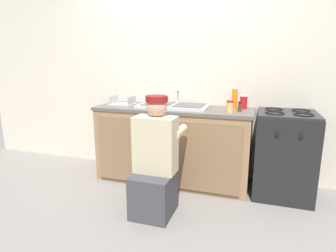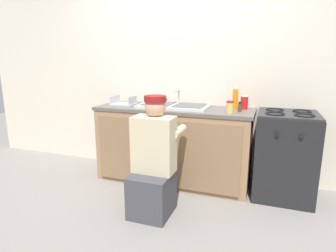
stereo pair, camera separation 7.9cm
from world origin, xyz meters
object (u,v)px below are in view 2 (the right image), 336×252
at_px(spice_bottle_pepper, 240,107).
at_px(soda_cup_red, 244,102).
at_px(plumber_person, 153,166).
at_px(dish_rack_tray, 124,103).
at_px(condiment_jar, 230,107).
at_px(soap_bottle_orange, 235,99).
at_px(stove_range, 285,155).
at_px(sink_double_basin, 174,106).

bearing_deg(spice_bottle_pepper, soda_cup_red, 81.75).
relative_size(plumber_person, dish_rack_tray, 3.94).
height_order(condiment_jar, soap_bottle_orange, soap_bottle_orange).
relative_size(stove_range, condiment_jar, 7.12).
bearing_deg(soda_cup_red, soap_bottle_orange, -178.67).
distance_m(stove_range, soap_bottle_orange, 0.79).
distance_m(sink_double_basin, soap_bottle_orange, 0.69).
xyz_separation_m(condiment_jar, soda_cup_red, (0.11, 0.31, 0.01)).
xyz_separation_m(sink_double_basin, spice_bottle_pepper, (0.74, -0.05, 0.03)).
height_order(soap_bottle_orange, spice_bottle_pepper, soap_bottle_orange).
bearing_deg(plumber_person, spice_bottle_pepper, 47.25).
relative_size(sink_double_basin, spice_bottle_pepper, 7.62).
bearing_deg(spice_bottle_pepper, plumber_person, -132.75).
relative_size(condiment_jar, dish_rack_tray, 0.46).
bearing_deg(sink_double_basin, dish_rack_tray, -176.70).
height_order(spice_bottle_pepper, soda_cup_red, soda_cup_red).
relative_size(soap_bottle_orange, dish_rack_tray, 0.89).
bearing_deg(condiment_jar, soap_bottle_orange, 87.07).
xyz_separation_m(condiment_jar, spice_bottle_pepper, (0.09, 0.13, -0.01)).
relative_size(soda_cup_red, dish_rack_tray, 0.54).
distance_m(soap_bottle_orange, soda_cup_red, 0.11).
distance_m(plumber_person, spice_bottle_pepper, 1.11).
bearing_deg(plumber_person, sink_double_basin, 94.71).
bearing_deg(condiment_jar, spice_bottle_pepper, 55.51).
bearing_deg(condiment_jar, stove_range, 16.74).
relative_size(stove_range, dish_rack_tray, 3.26).
distance_m(plumber_person, soda_cup_red, 1.26).
height_order(condiment_jar, dish_rack_tray, condiment_jar).
bearing_deg(dish_rack_tray, condiment_jar, -6.03).
distance_m(condiment_jar, dish_rack_tray, 1.30).
height_order(stove_range, spice_bottle_pepper, spice_bottle_pepper).
height_order(soap_bottle_orange, dish_rack_tray, soap_bottle_orange).
distance_m(stove_range, soda_cup_red, 0.70).
bearing_deg(stove_range, spice_bottle_pepper, -174.89).
height_order(spice_bottle_pepper, dish_rack_tray, dish_rack_tray).
bearing_deg(soda_cup_red, plumber_person, -127.58).
relative_size(plumber_person, condiment_jar, 8.63).
xyz_separation_m(plumber_person, spice_bottle_pepper, (0.68, 0.74, 0.48)).
bearing_deg(condiment_jar, sink_double_basin, 165.26).
xyz_separation_m(stove_range, soap_bottle_orange, (-0.55, 0.14, 0.55)).
xyz_separation_m(sink_double_basin, dish_rack_tray, (-0.63, -0.04, 0.01)).
height_order(sink_double_basin, soda_cup_red, sink_double_basin).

